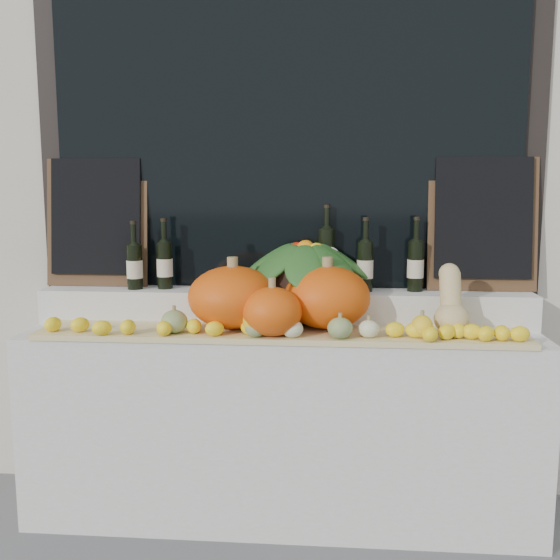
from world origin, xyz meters
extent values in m
cube|color=beige|center=(0.00, 2.25, 2.25)|extent=(7.00, 0.90, 4.50)
cube|color=black|center=(0.00, 1.80, 1.90)|extent=(2.40, 0.04, 2.10)
cube|color=black|center=(0.00, 1.77, 1.90)|extent=(2.20, 0.02, 2.00)
cube|color=silver|center=(0.00, 1.52, 0.44)|extent=(2.30, 0.55, 0.88)
cube|color=silver|center=(0.00, 1.68, 0.96)|extent=(2.30, 0.25, 0.16)
cube|color=tan|center=(0.00, 1.40, 0.89)|extent=(2.10, 0.32, 0.02)
ellipsoid|color=#E6550C|center=(-0.21, 1.45, 1.04)|extent=(0.52, 0.52, 0.27)
ellipsoid|color=#E6550C|center=(0.20, 1.48, 1.04)|extent=(0.49, 0.49, 0.27)
ellipsoid|color=#E6550C|center=(-0.02, 1.31, 1.01)|extent=(0.32, 0.32, 0.21)
ellipsoid|color=tan|center=(0.73, 1.39, 0.97)|extent=(0.15, 0.15, 0.13)
cylinder|color=tan|center=(0.73, 1.44, 1.08)|extent=(0.09, 0.14, 0.18)
sphere|color=tan|center=(0.73, 1.48, 1.15)|extent=(0.09, 0.09, 0.09)
ellipsoid|color=#335D1C|center=(0.26, 1.28, 0.95)|extent=(0.10, 0.10, 0.09)
cylinder|color=olive|center=(0.26, 1.28, 1.00)|extent=(0.02, 0.02, 0.02)
ellipsoid|color=#335D1C|center=(-0.09, 1.28, 0.95)|extent=(0.09, 0.09, 0.08)
cylinder|color=olive|center=(-0.09, 1.28, 1.00)|extent=(0.02, 0.02, 0.02)
ellipsoid|color=beige|center=(0.06, 1.29, 0.94)|extent=(0.09, 0.09, 0.07)
cylinder|color=olive|center=(0.06, 1.29, 0.99)|extent=(0.02, 0.02, 0.02)
ellipsoid|color=yellow|center=(-0.08, 1.30, 0.97)|extent=(0.12, 0.12, 0.13)
cylinder|color=olive|center=(-0.08, 1.30, 1.05)|extent=(0.02, 0.02, 0.02)
ellipsoid|color=beige|center=(0.38, 1.31, 0.94)|extent=(0.09, 0.09, 0.07)
cylinder|color=olive|center=(0.38, 1.31, 0.99)|extent=(0.02, 0.02, 0.02)
ellipsoid|color=yellow|center=(0.60, 1.32, 0.95)|extent=(0.09, 0.09, 0.10)
cylinder|color=olive|center=(0.60, 1.32, 1.01)|extent=(0.02, 0.02, 0.02)
ellipsoid|color=#335D1C|center=(-0.44, 1.33, 0.95)|extent=(0.11, 0.11, 0.10)
cylinder|color=olive|center=(-0.44, 1.33, 1.02)|extent=(0.02, 0.02, 0.02)
cylinder|color=black|center=(0.10, 1.66, 1.10)|extent=(0.42, 0.42, 0.12)
cylinder|color=black|center=(-0.71, 1.64, 1.14)|extent=(0.07, 0.07, 0.21)
cylinder|color=black|center=(-0.71, 1.64, 1.30)|extent=(0.03, 0.03, 0.10)
cylinder|color=beige|center=(-0.71, 1.64, 1.13)|extent=(0.08, 0.08, 0.08)
cylinder|color=black|center=(-0.71, 1.64, 1.36)|extent=(0.03, 0.03, 0.02)
cylinder|color=black|center=(-0.57, 1.67, 1.15)|extent=(0.07, 0.07, 0.22)
cylinder|color=black|center=(-0.57, 1.67, 1.31)|extent=(0.03, 0.03, 0.10)
cylinder|color=beige|center=(-0.57, 1.67, 1.14)|extent=(0.08, 0.08, 0.08)
cylinder|color=black|center=(-0.57, 1.67, 1.37)|extent=(0.03, 0.03, 0.02)
cylinder|color=black|center=(0.20, 1.73, 1.18)|extent=(0.08, 0.08, 0.29)
cylinder|color=black|center=(0.20, 1.73, 1.38)|extent=(0.03, 0.03, 0.10)
cylinder|color=beige|center=(0.20, 1.73, 1.17)|extent=(0.08, 0.08, 0.08)
cylinder|color=black|center=(0.20, 1.73, 1.43)|extent=(0.03, 0.03, 0.02)
cylinder|color=black|center=(0.38, 1.66, 1.16)|extent=(0.07, 0.07, 0.23)
cylinder|color=black|center=(0.38, 1.66, 1.32)|extent=(0.03, 0.03, 0.10)
cylinder|color=beige|center=(0.38, 1.66, 1.15)|extent=(0.08, 0.08, 0.08)
cylinder|color=black|center=(0.38, 1.66, 1.38)|extent=(0.03, 0.03, 0.02)
cylinder|color=black|center=(0.61, 1.69, 1.16)|extent=(0.07, 0.07, 0.23)
cylinder|color=black|center=(0.61, 1.69, 1.32)|extent=(0.03, 0.03, 0.10)
cylinder|color=beige|center=(0.61, 1.69, 1.15)|extent=(0.08, 0.08, 0.08)
cylinder|color=black|center=(0.61, 1.69, 1.38)|extent=(0.03, 0.03, 0.02)
cube|color=#4C331E|center=(-0.92, 1.75, 1.35)|extent=(0.50, 0.09, 0.62)
cube|color=black|center=(-0.92, 1.73, 1.38)|extent=(0.44, 0.08, 0.56)
cube|color=#4C331E|center=(0.92, 1.75, 1.35)|extent=(0.50, 0.09, 0.62)
cube|color=black|center=(0.92, 1.73, 1.38)|extent=(0.44, 0.08, 0.56)
camera|label=1|loc=(0.22, -1.22, 1.52)|focal=40.00mm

